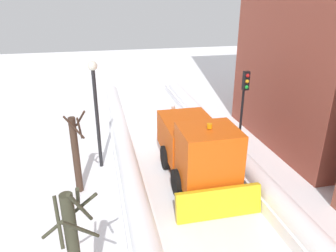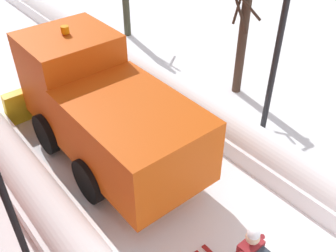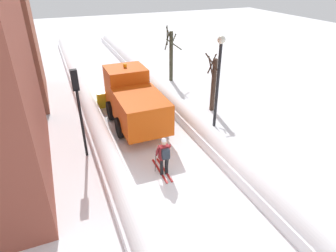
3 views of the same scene
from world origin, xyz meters
name	(u,v)px [view 3 (image 3 of 3)]	position (x,y,z in m)	size (l,w,h in m)	color
ground_plane	(123,96)	(0.00, 10.00, 0.00)	(80.00, 80.00, 0.00)	white
snowbank_left	(85,97)	(-2.53, 10.00, 0.40)	(1.10, 36.00, 0.95)	white
snowbank_right	(157,86)	(2.53, 10.00, 0.38)	(1.10, 36.00, 0.93)	white
plow_truck	(133,100)	(-0.35, 5.85, 1.48)	(3.20, 5.98, 3.12)	#DB510F
skier	(164,155)	(-0.51, 0.93, 1.00)	(0.62, 1.80, 1.81)	black
traffic_light_pole	(78,98)	(-3.37, 3.76, 2.92)	(0.28, 0.42, 4.15)	black
street_lamp	(219,72)	(3.70, 3.89, 3.16)	(0.40, 0.40, 4.96)	black
bare_tree_near	(213,84)	(4.61, 5.79, 1.74)	(0.83, 1.08, 3.58)	#3E2B20
bare_tree_mid	(171,55)	(4.38, 11.76, 2.05)	(1.32, 1.19, 4.12)	#383828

